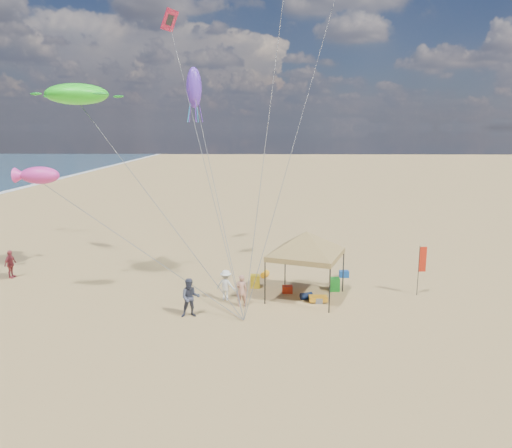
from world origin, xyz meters
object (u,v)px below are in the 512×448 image
object	(u,v)px
cooler_red	(287,289)
person_near_b	(190,298)
chair_green	(335,284)
canopy_tent	(306,234)
beach_cart	(318,298)
chair_yellow	(255,281)
person_near_a	(241,291)
person_far_a	(10,264)
feather_flag	(422,262)
cooler_blue	(344,274)
person_near_c	(226,285)

from	to	relation	value
cooler_red	person_near_b	distance (m)	5.77
cooler_red	chair_green	bearing A→B (deg)	9.29
canopy_tent	cooler_red	world-z (taller)	canopy_tent
cooler_red	beach_cart	size ratio (longest dim) A/B	0.60
cooler_red	chair_yellow	size ratio (longest dim) A/B	0.77
cooler_red	person_near_a	world-z (taller)	person_near_a
person_near_a	person_near_b	distance (m)	2.68
cooler_red	person_near_b	world-z (taller)	person_near_b
canopy_tent	person_far_a	distance (m)	17.34
beach_cart	cooler_red	bearing A→B (deg)	136.98
cooler_red	chair_yellow	bearing A→B (deg)	153.63
feather_flag	cooler_blue	distance (m)	4.87
cooler_blue	person_near_b	bearing A→B (deg)	-142.46
cooler_blue	person_near_b	world-z (taller)	person_near_b
cooler_red	person_far_a	world-z (taller)	person_far_a
feather_flag	person_far_a	distance (m)	23.08
beach_cart	canopy_tent	bearing A→B (deg)	130.55
person_near_a	person_far_a	bearing A→B (deg)	-23.98
chair_green	beach_cart	bearing A→B (deg)	-120.58
person_near_b	person_near_c	bearing A→B (deg)	46.48
chair_green	person_near_b	xyz separation A→B (m)	(-7.18, -3.80, 0.57)
canopy_tent	beach_cart	bearing A→B (deg)	-49.45
beach_cart	chair_green	bearing A→B (deg)	59.42
beach_cart	person_far_a	distance (m)	17.89
cooler_red	chair_yellow	distance (m)	1.94
person_near_c	person_far_a	xyz separation A→B (m)	(-12.84, 3.46, 0.03)
cooler_blue	beach_cart	world-z (taller)	cooler_blue
canopy_tent	person_near_b	world-z (taller)	canopy_tent
person_near_a	cooler_red	bearing A→B (deg)	-146.09
beach_cart	person_near_a	bearing A→B (deg)	-170.99
cooler_red	feather_flag	bearing A→B (deg)	-1.64
beach_cart	person_near_b	size ratio (longest dim) A/B	0.49
chair_yellow	canopy_tent	bearing A→B (deg)	-30.56
cooler_red	person_near_c	world-z (taller)	person_near_c
cooler_red	beach_cart	distance (m)	2.03
cooler_blue	person_near_c	size ratio (longest dim) A/B	0.34
beach_cart	person_near_b	world-z (taller)	person_near_b
cooler_red	person_near_a	xyz separation A→B (m)	(-2.33, -1.99, 0.61)
canopy_tent	person_near_c	world-z (taller)	canopy_tent
canopy_tent	cooler_blue	xyz separation A→B (m)	(2.55, 3.50, -3.17)
person_near_c	cooler_blue	bearing A→B (deg)	-128.07
person_far_a	beach_cart	bearing A→B (deg)	-94.48
cooler_blue	person_far_a	size ratio (longest dim) A/B	0.33
person_far_a	canopy_tent	bearing A→B (deg)	-92.60
feather_flag	chair_green	distance (m)	4.63
feather_flag	chair_yellow	world-z (taller)	feather_flag
cooler_red	person_far_a	size ratio (longest dim) A/B	0.33
person_near_c	person_near_b	bearing A→B (deg)	77.43
feather_flag	person_near_b	xyz separation A→B (m)	(-11.53, -3.18, -0.87)
canopy_tent	person_near_a	world-z (taller)	canopy_tent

